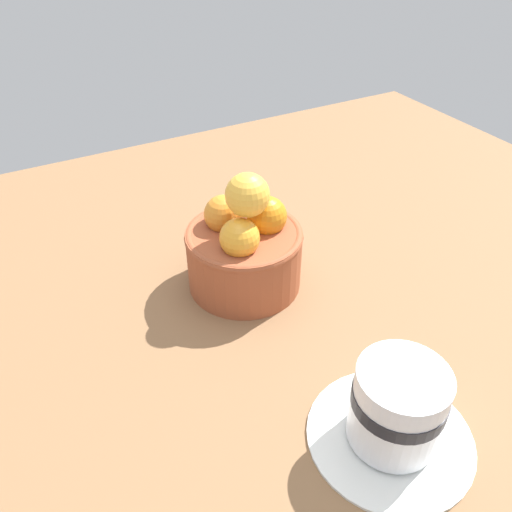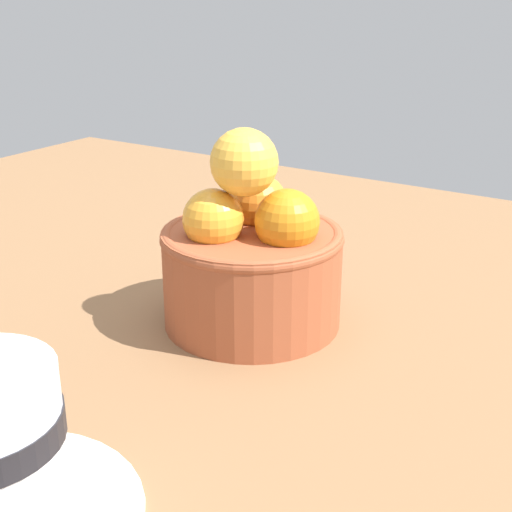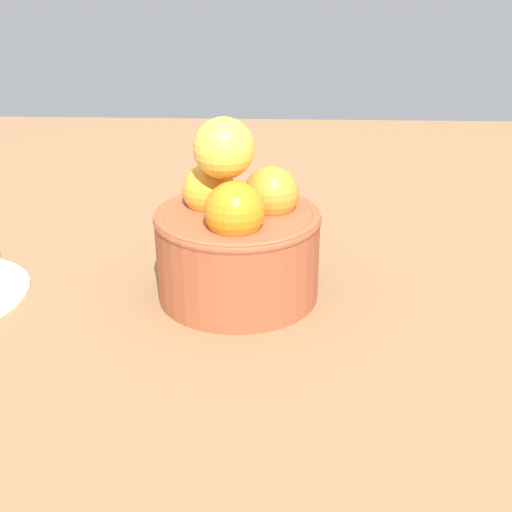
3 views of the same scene
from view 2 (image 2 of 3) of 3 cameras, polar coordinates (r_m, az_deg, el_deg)
name	(u,v)px [view 2 (image 2 of 3)]	position (r cm, az deg, el deg)	size (l,w,h in cm)	color
ground_plane	(252,346)	(54.86, -0.31, -7.24)	(120.57, 86.55, 4.15)	brown
terracotta_bowl	(252,258)	(51.75, -0.34, -0.16)	(13.38, 13.38, 14.91)	#9E4C2D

